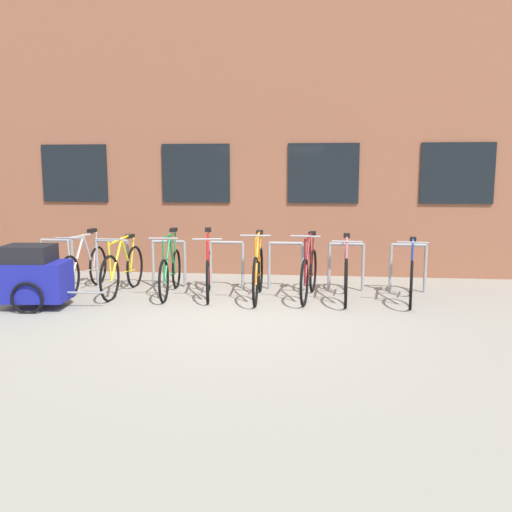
# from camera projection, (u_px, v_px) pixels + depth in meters

# --- Properties ---
(ground_plane) EXTENTS (42.00, 42.00, 0.00)m
(ground_plane) POSITION_uv_depth(u_px,v_px,m) (235.00, 317.00, 7.41)
(ground_plane) COLOR gray
(storefront_building) EXTENTS (28.00, 6.67, 5.73)m
(storefront_building) POSITION_uv_depth(u_px,v_px,m) (273.00, 135.00, 13.38)
(storefront_building) COLOR brown
(storefront_building) RESTS_ON ground
(bike_rack) EXTENTS (6.60, 0.05, 0.81)m
(bike_rack) POSITION_uv_depth(u_px,v_px,m) (227.00, 259.00, 9.24)
(bike_rack) COLOR gray
(bike_rack) RESTS_ON ground
(bicycle_orange) EXTENTS (0.44, 1.79, 1.07)m
(bicycle_orange) POSITION_uv_depth(u_px,v_px,m) (258.00, 272.00, 8.51)
(bicycle_orange) COLOR black
(bicycle_orange) RESTS_ON ground
(bicycle_red) EXTENTS (0.46, 1.61, 1.08)m
(bicycle_red) POSITION_uv_depth(u_px,v_px,m) (208.00, 272.00, 8.66)
(bicycle_red) COLOR black
(bicycle_red) RESTS_ON ground
(bicycle_green) EXTENTS (0.44, 1.74, 1.06)m
(bicycle_green) POSITION_uv_depth(u_px,v_px,m) (170.00, 271.00, 8.77)
(bicycle_green) COLOR black
(bicycle_green) RESTS_ON ground
(bicycle_pink) EXTENTS (0.44, 1.81, 1.00)m
(bicycle_pink) POSITION_uv_depth(u_px,v_px,m) (346.00, 274.00, 8.45)
(bicycle_pink) COLOR black
(bicycle_pink) RESTS_ON ground
(bicycle_blue) EXTENTS (0.46, 1.68, 0.99)m
(bicycle_blue) POSITION_uv_depth(u_px,v_px,m) (411.00, 276.00, 8.32)
(bicycle_blue) COLOR black
(bicycle_blue) RESTS_ON ground
(bicycle_silver) EXTENTS (0.44, 1.79, 1.02)m
(bicycle_silver) POSITION_uv_depth(u_px,v_px,m) (85.00, 268.00, 9.04)
(bicycle_silver) COLOR black
(bicycle_silver) RESTS_ON ground
(bicycle_maroon) EXTENTS (0.44, 1.72, 1.05)m
(bicycle_maroon) POSITION_uv_depth(u_px,v_px,m) (309.00, 273.00, 8.52)
(bicycle_maroon) COLOR black
(bicycle_maroon) RESTS_ON ground
(bicycle_yellow) EXTENTS (0.44, 1.80, 0.97)m
(bicycle_yellow) POSITION_uv_depth(u_px,v_px,m) (123.00, 270.00, 8.86)
(bicycle_yellow) COLOR black
(bicycle_yellow) RESTS_ON ground
(bike_trailer) EXTENTS (1.47, 0.74, 0.94)m
(bike_trailer) POSITION_uv_depth(u_px,v_px,m) (34.00, 275.00, 7.86)
(bike_trailer) COLOR navy
(bike_trailer) RESTS_ON ground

